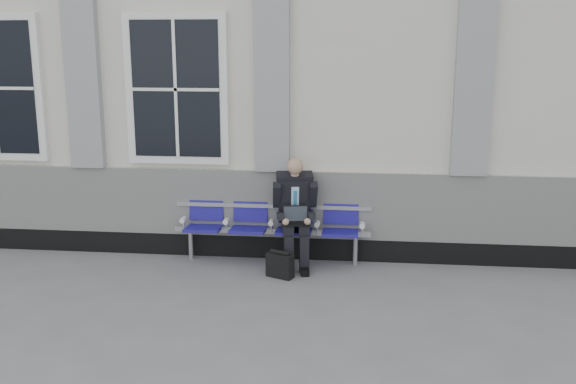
# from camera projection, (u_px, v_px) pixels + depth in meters

# --- Properties ---
(ground) EXTENTS (70.00, 70.00, 0.00)m
(ground) POSITION_uv_depth(u_px,v_px,m) (120.00, 293.00, 7.44)
(ground) COLOR slate
(ground) RESTS_ON ground
(station_building) EXTENTS (14.40, 4.40, 4.49)m
(station_building) POSITION_uv_depth(u_px,v_px,m) (189.00, 83.00, 10.31)
(station_building) COLOR silver
(station_building) RESTS_ON ground
(bench) EXTENTS (2.60, 0.47, 0.91)m
(bench) POSITION_uv_depth(u_px,v_px,m) (272.00, 221.00, 8.43)
(bench) COLOR #9EA0A3
(bench) RESTS_ON ground
(businessman) EXTENTS (0.60, 0.81, 1.42)m
(businessman) POSITION_uv_depth(u_px,v_px,m) (295.00, 208.00, 8.22)
(businessman) COLOR black
(businessman) RESTS_ON ground
(briefcase) EXTENTS (0.36, 0.27, 0.35)m
(briefcase) POSITION_uv_depth(u_px,v_px,m) (280.00, 265.00, 7.91)
(briefcase) COLOR black
(briefcase) RESTS_ON ground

